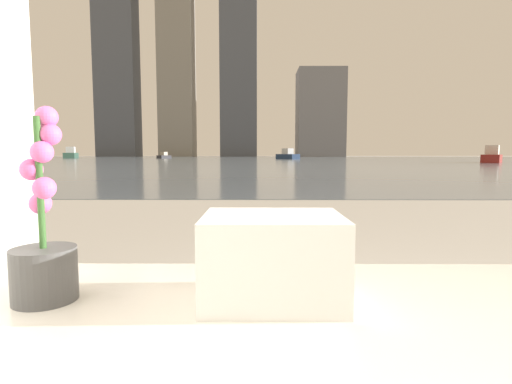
{
  "coord_description": "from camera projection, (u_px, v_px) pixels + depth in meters",
  "views": [
    {
      "loc": [
        -0.06,
        0.0,
        0.81
      ],
      "look_at": [
        -0.07,
        2.2,
        0.6
      ],
      "focal_mm": 28.0,
      "sensor_mm": 36.0,
      "label": 1
    }
  ],
  "objects": [
    {
      "name": "skyline_tower_1",
      "position": [
        176.0,
        46.0,
        114.68
      ],
      "size": [
        9.81,
        8.37,
        63.43
      ],
      "color": "gray",
      "rests_on": "ground_plane"
    },
    {
      "name": "harbor_boat_0",
      "position": [
        288.0,
        155.0,
        60.87
      ],
      "size": [
        3.54,
        4.46,
        1.62
      ],
      "color": "navy",
      "rests_on": "harbor_water"
    },
    {
      "name": "towel_stack",
      "position": [
        273.0,
        258.0,
        0.74
      ],
      "size": [
        0.26,
        0.2,
        0.16
      ],
      "color": "white",
      "rests_on": "bathtub"
    },
    {
      "name": "potted_orchid",
      "position": [
        44.0,
        248.0,
        0.74
      ],
      "size": [
        0.12,
        0.12,
        0.36
      ],
      "color": "#4C4C4C",
      "rests_on": "bathtub"
    },
    {
      "name": "harbor_water",
      "position": [
        259.0,
        159.0,
        61.79
      ],
      "size": [
        180.0,
        110.0,
        0.01
      ],
      "color": "slate",
      "rests_on": "ground_plane"
    },
    {
      "name": "harbor_boat_1",
      "position": [
        492.0,
        157.0,
        36.3
      ],
      "size": [
        3.55,
        4.29,
        1.58
      ],
      "color": "maroon",
      "rests_on": "harbor_water"
    },
    {
      "name": "harbor_boat_3",
      "position": [
        164.0,
        156.0,
        69.9
      ],
      "size": [
        2.07,
        3.21,
        1.14
      ],
      "color": "#2D2D33",
      "rests_on": "harbor_water"
    },
    {
      "name": "harbor_boat_2",
      "position": [
        71.0,
        154.0,
        75.67
      ],
      "size": [
        3.52,
        6.0,
        2.13
      ],
      "color": "#335647",
      "rests_on": "harbor_water"
    },
    {
      "name": "skyline_tower_0",
      "position": [
        116.0,
        46.0,
        114.79
      ],
      "size": [
        11.43,
        7.56,
        63.77
      ],
      "color": "#4C515B",
      "rests_on": "ground_plane"
    },
    {
      "name": "skyline_tower_2",
      "position": [
        239.0,
        49.0,
        114.62
      ],
      "size": [
        10.53,
        6.73,
        61.89
      ],
      "color": "#4C515B",
      "rests_on": "ground_plane"
    },
    {
      "name": "skyline_tower_3",
      "position": [
        320.0,
        114.0,
        116.22
      ],
      "size": [
        13.37,
        11.41,
        24.86
      ],
      "color": "slate",
      "rests_on": "ground_plane"
    }
  ]
}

